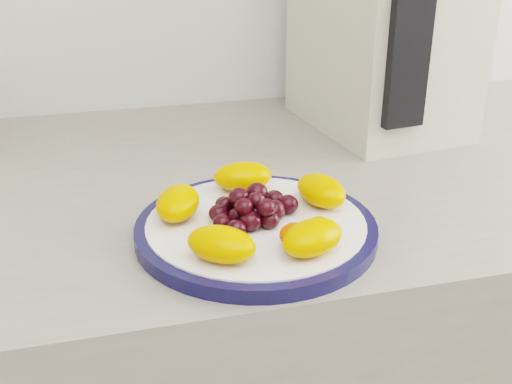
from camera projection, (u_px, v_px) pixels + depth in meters
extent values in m
cylinder|color=#12123B|center=(256.00, 230.00, 0.65)|extent=(0.25, 0.25, 0.01)
cylinder|color=white|center=(256.00, 229.00, 0.65)|extent=(0.22, 0.22, 0.02)
cube|color=beige|center=(383.00, 16.00, 0.91)|extent=(0.22, 0.28, 0.32)
cube|color=black|center=(410.00, 32.00, 0.78)|extent=(0.06, 0.03, 0.24)
ellipsoid|color=#FF8600|center=(321.00, 191.00, 0.68)|extent=(0.06, 0.07, 0.03)
ellipsoid|color=#FF8600|center=(243.00, 176.00, 0.72)|extent=(0.07, 0.05, 0.03)
ellipsoid|color=#FF8600|center=(178.00, 203.00, 0.65)|extent=(0.06, 0.08, 0.03)
ellipsoid|color=#FF8600|center=(221.00, 244.00, 0.58)|extent=(0.08, 0.07, 0.03)
ellipsoid|color=#FF8600|center=(312.00, 237.00, 0.59)|extent=(0.08, 0.07, 0.03)
ellipsoid|color=black|center=(256.00, 212.00, 0.65)|extent=(0.02, 0.02, 0.02)
ellipsoid|color=black|center=(275.00, 210.00, 0.65)|extent=(0.02, 0.02, 0.02)
ellipsoid|color=black|center=(261.00, 206.00, 0.66)|extent=(0.02, 0.02, 0.02)
ellipsoid|color=black|center=(243.00, 207.00, 0.66)|extent=(0.02, 0.02, 0.02)
ellipsoid|color=black|center=(237.00, 216.00, 0.64)|extent=(0.02, 0.02, 0.02)
ellipsoid|color=black|center=(251.00, 221.00, 0.63)|extent=(0.02, 0.02, 0.02)
ellipsoid|color=black|center=(270.00, 220.00, 0.63)|extent=(0.02, 0.02, 0.02)
ellipsoid|color=black|center=(288.00, 204.00, 0.66)|extent=(0.02, 0.02, 0.02)
ellipsoid|color=black|center=(274.00, 199.00, 0.68)|extent=(0.02, 0.02, 0.02)
ellipsoid|color=black|center=(256.00, 197.00, 0.68)|extent=(0.02, 0.02, 0.02)
ellipsoid|color=black|center=(238.00, 199.00, 0.68)|extent=(0.02, 0.02, 0.02)
ellipsoid|color=black|center=(224.00, 205.00, 0.66)|extent=(0.02, 0.02, 0.02)
ellipsoid|color=black|center=(218.00, 213.00, 0.65)|extent=(0.02, 0.02, 0.02)
ellipsoid|color=black|center=(222.00, 222.00, 0.63)|extent=(0.02, 0.02, 0.02)
ellipsoid|color=black|center=(236.00, 229.00, 0.62)|extent=(0.02, 0.02, 0.02)
ellipsoid|color=black|center=(256.00, 201.00, 0.64)|extent=(0.02, 0.02, 0.02)
ellipsoid|color=black|center=(257.00, 192.00, 0.66)|extent=(0.02, 0.02, 0.02)
ellipsoid|color=black|center=(239.00, 197.00, 0.65)|extent=(0.02, 0.02, 0.02)
ellipsoid|color=black|center=(244.00, 207.00, 0.63)|extent=(0.02, 0.02, 0.02)
ellipsoid|color=black|center=(266.00, 207.00, 0.63)|extent=(0.02, 0.02, 0.02)
ellipsoid|color=#EA3E00|center=(295.00, 235.00, 0.60)|extent=(0.03, 0.03, 0.02)
ellipsoid|color=#EA3E00|center=(318.00, 229.00, 0.61)|extent=(0.04, 0.04, 0.02)
ellipsoid|color=#EA3E00|center=(314.00, 244.00, 0.59)|extent=(0.04, 0.04, 0.02)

